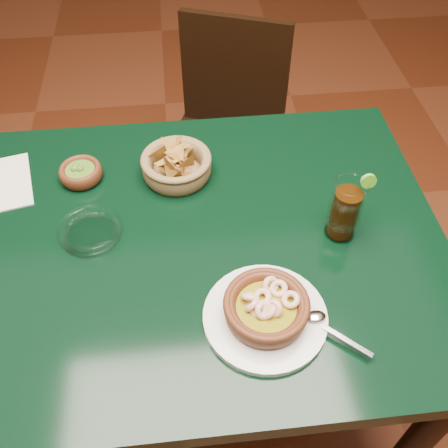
{
  "coord_description": "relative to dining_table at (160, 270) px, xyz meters",
  "views": [
    {
      "loc": [
        0.07,
        -0.66,
        1.54
      ],
      "look_at": [
        0.14,
        -0.02,
        0.81
      ],
      "focal_mm": 40.0,
      "sensor_mm": 36.0,
      "label": 1
    }
  ],
  "objects": [
    {
      "name": "glass_ashtray",
      "position": [
        -0.13,
        0.03,
        0.11
      ],
      "size": [
        0.14,
        0.14,
        0.03
      ],
      "color": "white",
      "rests_on": "dining_table"
    },
    {
      "name": "paper_menu",
      "position": [
        -0.35,
        0.21,
        0.1
      ],
      "size": [
        0.17,
        0.2,
        0.0
      ],
      "color": "beige",
      "rests_on": "dining_table"
    },
    {
      "name": "cola_drink",
      "position": [
        0.38,
        -0.02,
        0.17
      ],
      "size": [
        0.14,
        0.14,
        0.16
      ],
      "color": "white",
      "rests_on": "dining_table"
    },
    {
      "name": "guacamole_ramekin",
      "position": [
        -0.16,
        0.21,
        0.12
      ],
      "size": [
        0.12,
        0.12,
        0.04
      ],
      "color": "#461F0F",
      "rests_on": "dining_table"
    },
    {
      "name": "shrimp_plate",
      "position": [
        0.2,
        -0.2,
        0.13
      ],
      "size": [
        0.28,
        0.23,
        0.07
      ],
      "color": "silver",
      "rests_on": "dining_table"
    },
    {
      "name": "dining_chair",
      "position": [
        0.22,
        0.7,
        -0.2
      ],
      "size": [
        0.49,
        0.49,
        0.82
      ],
      "color": "black",
      "rests_on": "ground"
    },
    {
      "name": "dining_table",
      "position": [
        0.0,
        0.0,
        0.0
      ],
      "size": [
        1.2,
        0.8,
        0.75
      ],
      "color": "black",
      "rests_on": "ground"
    },
    {
      "name": "ground",
      "position": [
        0.0,
        0.0,
        -0.65
      ],
      "size": [
        7.0,
        7.0,
        0.0
      ],
      "primitive_type": "plane",
      "color": "#471C0C",
      "rests_on": "ground"
    },
    {
      "name": "chip_basket",
      "position": [
        0.05,
        0.19,
        0.13
      ],
      "size": [
        0.19,
        0.19,
        0.11
      ],
      "color": "olive",
      "rests_on": "dining_table"
    }
  ]
}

